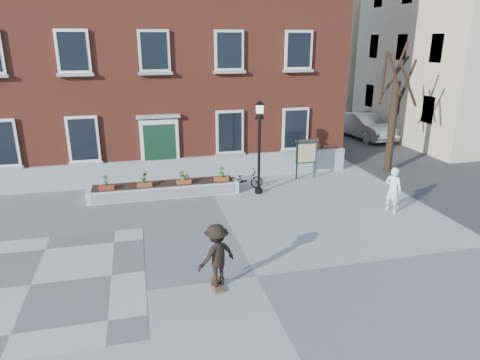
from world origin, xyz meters
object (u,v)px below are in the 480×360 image
object	(u,v)px
notice_board	(306,152)
bicycle	(245,179)
parked_car	(364,126)
bystander	(393,190)
lamp_post	(259,135)
skateboarder	(217,255)

from	to	relation	value
notice_board	bicycle	bearing A→B (deg)	-167.15
parked_car	bystander	size ratio (longest dim) A/B	2.83
parked_car	bicycle	bearing A→B (deg)	-149.61
bystander	notice_board	world-z (taller)	notice_board
lamp_post	notice_board	distance (m)	3.31
parked_car	skateboarder	size ratio (longest dim) A/B	2.81
parked_car	notice_board	size ratio (longest dim) A/B	2.68
notice_board	skateboarder	bearing A→B (deg)	-125.28
parked_car	notice_board	distance (m)	10.08
bicycle	lamp_post	world-z (taller)	lamp_post
bicycle	notice_board	xyz separation A→B (m)	(3.13, 0.71, 0.85)
bicycle	skateboarder	size ratio (longest dim) A/B	0.89
parked_car	lamp_post	world-z (taller)	lamp_post
bicycle	lamp_post	size ratio (longest dim) A/B	0.40
parked_car	skateboarder	bearing A→B (deg)	-137.39
lamp_post	notice_board	world-z (taller)	lamp_post
bystander	skateboarder	distance (m)	8.20
bicycle	parked_car	world-z (taller)	parked_car
bicycle	bystander	distance (m)	6.17
parked_car	skateboarder	distance (m)	20.01
lamp_post	parked_car	bearing A→B (deg)	41.68
bicycle	notice_board	bearing A→B (deg)	-71.92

